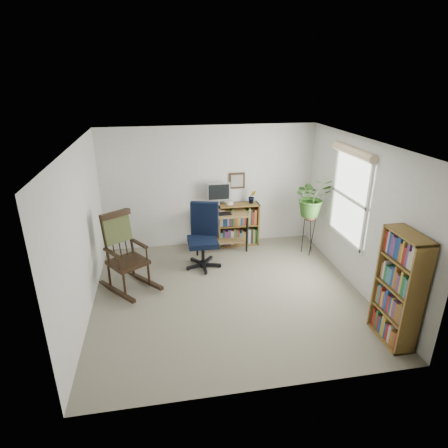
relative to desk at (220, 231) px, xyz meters
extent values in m
cube|color=gray|center=(-0.15, -1.70, -0.38)|extent=(4.20, 4.00, 0.00)
cube|color=silver|center=(-0.15, -1.70, 2.02)|extent=(4.20, 4.00, 0.00)
cube|color=silver|center=(-0.15, 0.30, 0.82)|extent=(4.20, 0.00, 2.40)
cube|color=silver|center=(-0.15, -3.70, 0.82)|extent=(4.20, 0.00, 2.40)
cube|color=silver|center=(-2.25, -1.70, 0.82)|extent=(0.00, 4.00, 2.40)
cube|color=silver|center=(1.95, -1.70, 0.82)|extent=(0.00, 4.00, 2.40)
cube|color=black|center=(0.00, -0.12, 0.40)|extent=(0.40, 0.15, 0.02)
imported|color=#315F21|center=(1.65, -0.53, 1.13)|extent=(1.69, 1.87, 1.46)
imported|color=#315F21|center=(0.67, 0.13, 0.55)|extent=(0.13, 0.24, 0.11)
camera|label=1|loc=(-1.12, -6.76, 2.90)|focal=30.00mm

